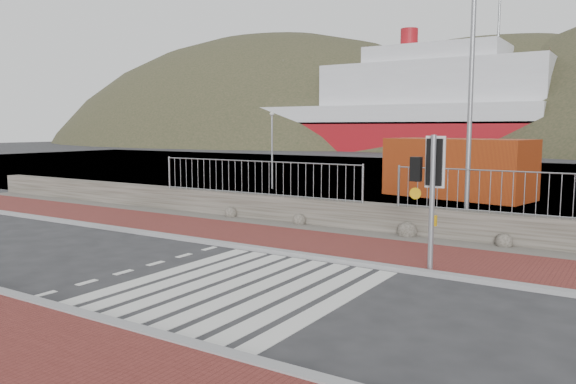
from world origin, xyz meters
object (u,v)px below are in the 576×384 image
Objects in this scene: traffic_signal_far at (431,173)px; ferry at (390,113)px; streetlight at (476,84)px; shipping_container at (458,168)px.

ferry is at bearing -67.75° from traffic_signal_far.
ferry is 6.17× the size of streetlight.
shipping_container is at bearing -64.39° from ferry.
shipping_container is (-3.08, 9.46, -3.18)m from streetlight.
ferry is 55.96m from shipping_container.
streetlight is (-0.30, 4.78, 2.29)m from traffic_signal_far.
ferry is 15.96× the size of traffic_signal_far.
traffic_signal_far is 14.67m from shipping_container.
streetlight reaches higher than shipping_container.
ferry is at bearing 127.10° from shipping_container.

